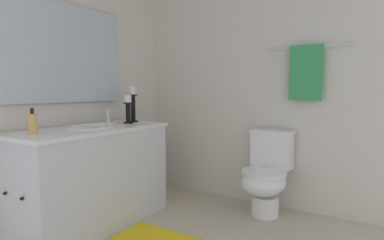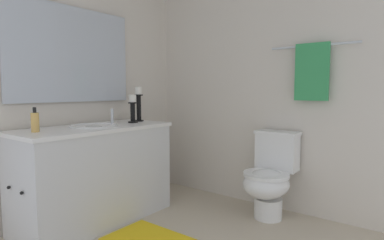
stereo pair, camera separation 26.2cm
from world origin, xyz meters
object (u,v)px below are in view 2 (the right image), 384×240
Objects in this scene: soap_bottle at (35,122)px; sink_basin at (94,131)px; candle_holder_short at (133,108)px; candle_holder_tall at (139,103)px; towel_near_vanity at (312,72)px; bath_mat at (148,240)px; toilet at (270,177)px; towel_bar at (313,46)px; mirror at (73,55)px; vanity_cabinet at (95,174)px.

sink_basin is at bearing 86.38° from soap_bottle.
candle_holder_short is at bearing 87.03° from sink_basin.
candle_holder_tall is at bearing 113.11° from candle_holder_short.
towel_near_vanity is (1.39, 0.76, 0.32)m from candle_holder_short.
candle_holder_short is at bearing 145.74° from bath_mat.
bath_mat is at bearing -123.95° from towel_near_vanity.
soap_bottle reaches higher than toilet.
candle_holder_tall is 1.86× the size of soap_bottle.
towel_bar is 1.52× the size of towel_near_vanity.
towel_bar is at bearing 90.00° from towel_near_vanity.
mirror is (-0.28, -0.00, 0.65)m from sink_basin.
vanity_cabinet is 0.68m from candle_holder_short.
soap_bottle is at bearing -89.86° from candle_holder_tall.
candle_holder_short reaches higher than toilet.
mirror is 6.52× the size of soap_bottle.
candle_holder_short is 0.54× the size of towel_near_vanity.
mirror reaches higher than bath_mat.
mirror is at bearing 180.00° from bath_mat.
mirror is 2.02m from toilet.
candle_holder_tall reaches higher than vanity_cabinet.
candle_holder_tall is 1.40m from toilet.
soap_bottle is 0.37× the size of towel_near_vanity.
sink_basin reaches higher than vanity_cabinet.
soap_bottle reaches higher than vanity_cabinet.
towel_near_vanity reaches higher than towel_bar.
towel_bar is 0.22m from towel_near_vanity.
towel_bar reaches higher than vanity_cabinet.
sink_basin is at bearing 90.00° from vanity_cabinet.
sink_basin is at bearing -140.41° from towel_near_vanity.
bath_mat is (0.66, -0.54, -0.98)m from candle_holder_tall.
mirror reaches higher than vanity_cabinet.
candle_holder_short is 1.19m from bath_mat.
sink_basin is at bearing 179.91° from bath_mat.
soap_bottle is (-0.03, -0.48, 0.11)m from sink_basin.
candle_holder_tall is (-0.03, 0.54, 0.22)m from sink_basin.
soap_bottle is (-0.05, -0.89, -0.06)m from candle_holder_short.
candle_holder_tall is 0.45× the size of toilet.
candle_holder_short is at bearing 87.04° from vanity_cabinet.
towel_near_vanity is at bearing 23.58° from candle_holder_tall.
toilet is 1.02× the size of towel_bar.
candle_holder_short is 0.89m from soap_bottle.
candle_holder_tall is at bearing -155.83° from towel_bar.
soap_bottle reaches higher than bath_mat.
towel_near_vanity is (1.44, 1.64, 0.38)m from soap_bottle.
toilet is (1.15, 0.96, -0.41)m from sink_basin.
vanity_cabinet is 3.27× the size of sink_basin.
candle_holder_short reaches higher than vanity_cabinet.
candle_holder_short is (0.05, -0.13, -0.04)m from candle_holder_tall.
vanity_cabinet is 0.79m from candle_holder_tall.
candle_holder_tall is at bearing -156.42° from towel_near_vanity.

